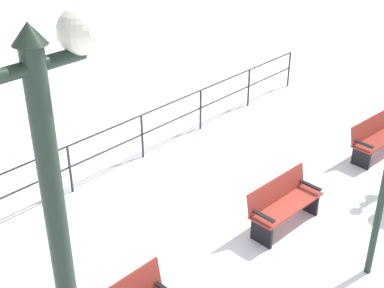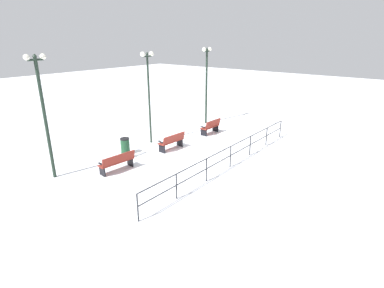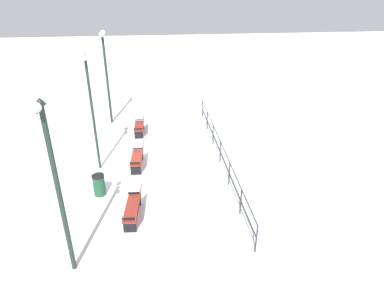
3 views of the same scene
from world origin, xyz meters
The scene contains 4 objects.
ground_plane centered at (0.00, 0.00, 0.00)m, with size 80.00×80.00×0.00m, color white.
bench_second centered at (-0.07, 0.00, 0.48)m, with size 0.63×1.60×0.91m.
bench_third centered at (-0.02, 3.65, 0.46)m, with size 0.67×1.73×0.88m.
waterfront_railing centered at (-3.78, 0.00, 0.71)m, with size 0.05×11.59×1.05m.
Camera 1 is at (4.07, -6.89, 5.88)m, focal length 49.78 mm.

